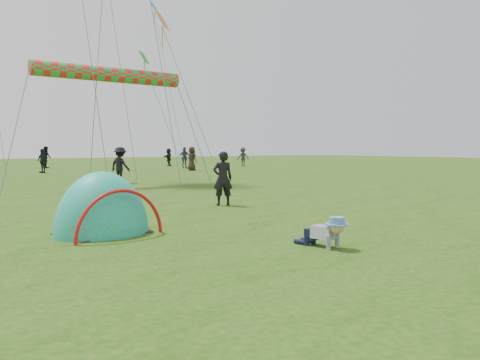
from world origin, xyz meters
TOP-DOWN VIEW (x-y plane):
  - ground at (0.00, 0.00)m, footprint 140.00×140.00m
  - crawling_toddler at (0.06, -0.74)m, footprint 0.62×0.80m
  - popup_tent at (-2.58, 2.72)m, footprint 2.12×1.84m
  - standing_adult at (1.81, 5.06)m, footprint 0.67×0.56m
  - crowd_person_3 at (2.59, 15.00)m, footprint 1.02×1.26m
  - crowd_person_4 at (11.32, 23.50)m, footprint 0.69×0.93m
  - crowd_person_8 at (1.67, 26.37)m, footprint 0.73×1.01m
  - crowd_person_11 at (13.91, 32.29)m, footprint 1.42×1.35m
  - crowd_person_13 at (3.74, 34.18)m, footprint 0.79×0.95m
  - crowd_person_14 at (12.70, 27.14)m, footprint 1.06×0.56m
  - crowd_person_15 at (18.68, 27.31)m, footprint 1.14×1.26m
  - rainbow_tube_kite at (1.66, 13.70)m, footprint 6.44×0.64m
  - diamond_kite_4 at (10.99, 28.78)m, footprint 1.25×1.25m
  - diamond_kite_7 at (3.84, 12.96)m, footprint 1.02×1.02m
  - diamond_kite_9 at (5.70, 19.09)m, footprint 0.87×0.87m

SIDE VIEW (x-z plane):
  - ground at x=0.00m, z-range 0.00..0.00m
  - popup_tent at x=-2.58m, z-range -1.22..1.22m
  - crawling_toddler at x=0.06m, z-range 0.00..0.55m
  - standing_adult at x=1.81m, z-range 0.00..1.57m
  - crowd_person_8 at x=1.67m, z-range 0.00..1.60m
  - crowd_person_11 at x=13.91m, z-range 0.00..1.61m
  - crowd_person_15 at x=18.68m, z-range 0.00..1.70m
  - crowd_person_3 at x=2.59m, z-range 0.00..1.71m
  - crowd_person_14 at x=12.70m, z-range 0.00..1.72m
  - crowd_person_4 at x=11.32m, z-range 0.00..1.74m
  - crowd_person_13 at x=3.74m, z-range 0.00..1.79m
  - rainbow_tube_kite at x=1.66m, z-range 4.51..5.15m
  - diamond_kite_9 at x=5.70m, z-range 6.47..7.18m
  - diamond_kite_7 at x=3.84m, z-range 6.89..7.73m
  - diamond_kite_4 at x=10.99m, z-range 12.33..13.35m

